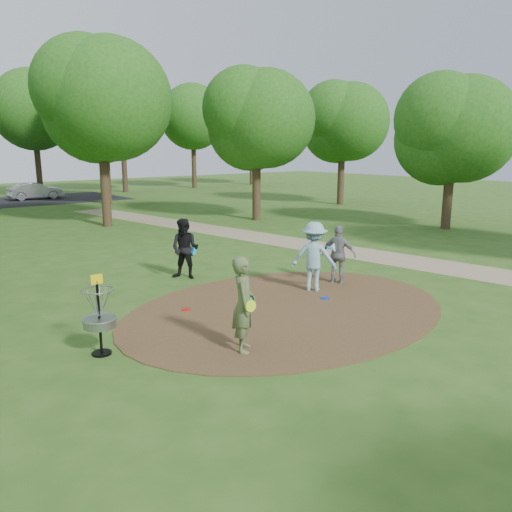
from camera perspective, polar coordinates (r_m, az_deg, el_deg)
ground at (r=12.00m, az=3.68°, el=-6.08°), size 100.00×100.00×0.00m
dirt_clearing at (r=12.00m, az=3.68°, el=-6.04°), size 8.40×8.40×0.02m
footpath at (r=18.04m, az=14.42°, el=-0.15°), size 7.55×39.89×0.01m
parking_lot at (r=39.68m, az=-25.27°, el=5.71°), size 14.00×8.00×0.01m
player_observer_with_disc at (r=9.35m, az=-1.41°, el=-5.55°), size 0.76×0.80×1.83m
player_throwing_with_disc at (r=13.36m, az=6.63°, el=-0.08°), size 1.42×1.38×1.87m
player_walking_with_disc at (r=14.68m, az=-8.10°, el=0.81°), size 1.05×1.09×1.77m
player_waiting_with_disc at (r=14.20m, az=9.42°, el=0.16°), size 0.80×1.05×1.67m
disc_ground_cyan at (r=12.69m, az=-0.87°, el=-4.89°), size 0.22×0.22×0.02m
disc_ground_blue at (r=12.86m, az=7.86°, el=-4.77°), size 0.22×0.22×0.02m
disc_ground_red at (r=11.99m, az=-7.97°, el=-6.05°), size 0.22×0.22×0.02m
car_right at (r=40.44m, az=-23.89°, el=6.82°), size 3.81×1.46×1.24m
disc_golf_basket at (r=9.64m, az=-17.53°, el=-5.86°), size 0.63×0.63×1.54m
tree_ring at (r=20.31m, az=-11.44°, el=16.20°), size 36.67×45.73×9.55m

